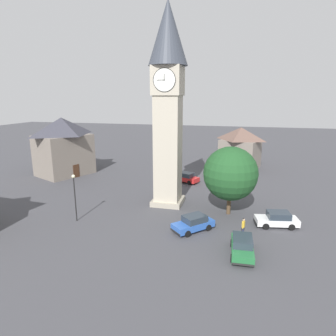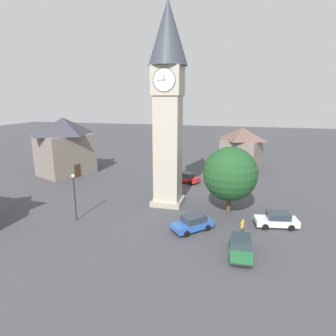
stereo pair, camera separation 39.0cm
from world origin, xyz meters
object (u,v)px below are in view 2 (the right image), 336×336
object	(u,v)px
pedestrian	(242,226)
car_white_side	(193,223)
clock_tower	(168,90)
car_silver_kerb	(241,247)
building_corner_back	(65,146)
building_shop_left	(241,147)
tree	(230,174)
lamp_post	(74,190)
car_red_corner	(277,220)
car_blue_kerb	(186,177)

from	to	relation	value
pedestrian	car_white_side	bearing A→B (deg)	1.64
clock_tower	car_silver_kerb	distance (m)	18.28
pedestrian	building_corner_back	world-z (taller)	building_corner_back
clock_tower	building_shop_left	size ratio (longest dim) A/B	2.77
car_white_side	tree	distance (m)	7.05
clock_tower	pedestrian	distance (m)	16.48
pedestrian	building_shop_left	world-z (taller)	building_shop_left
car_silver_kerb	pedestrian	world-z (taller)	pedestrian
clock_tower	tree	xyz separation A→B (m)	(-7.28, 1.51, -8.77)
pedestrian	lamp_post	size ratio (longest dim) A/B	0.34
car_silver_kerb	building_shop_left	world-z (taller)	building_shop_left
clock_tower	lamp_post	size ratio (longest dim) A/B	4.56
clock_tower	building_corner_back	bearing A→B (deg)	-24.43
lamp_post	car_red_corner	bearing A→B (deg)	-169.75
tree	building_corner_back	distance (m)	29.30
clock_tower	pedestrian	bearing A→B (deg)	144.05
building_corner_back	lamp_post	distance (m)	20.32
car_silver_kerb	lamp_post	distance (m)	17.18
car_white_side	building_shop_left	world-z (taller)	building_shop_left
car_white_side	tree	xyz separation A→B (m)	(-3.12, -5.02, 3.85)
clock_tower	lamp_post	xyz separation A→B (m)	(8.04, 7.24, -10.03)
car_silver_kerb	car_white_side	world-z (taller)	same
clock_tower	car_white_side	bearing A→B (deg)	122.53
car_white_side	lamp_post	xyz separation A→B (m)	(12.21, 0.71, 2.59)
car_blue_kerb	car_red_corner	bearing A→B (deg)	132.06
car_blue_kerb	car_silver_kerb	distance (m)	21.01
car_red_corner	clock_tower	bearing A→B (deg)	-16.54
building_shop_left	building_corner_back	bearing A→B (deg)	23.56
car_silver_kerb	tree	bearing A→B (deg)	-80.33
pedestrian	building_corner_back	bearing A→B (deg)	-28.24
car_red_corner	lamp_post	xyz separation A→B (m)	(20.15, 3.65, 2.59)
pedestrian	tree	world-z (taller)	tree
lamp_post	building_corner_back	bearing A→B (deg)	-53.74
car_red_corner	building_shop_left	distance (m)	25.50
clock_tower	tree	distance (m)	11.50
car_red_corner	pedestrian	distance (m)	4.33
car_red_corner	car_white_side	size ratio (longest dim) A/B	1.06
clock_tower	car_blue_kerb	size ratio (longest dim) A/B	5.12
car_blue_kerb	building_corner_back	world-z (taller)	building_corner_back
building_corner_back	car_red_corner	bearing A→B (deg)	158.44
clock_tower	tree	world-z (taller)	clock_tower
clock_tower	car_blue_kerb	world-z (taller)	clock_tower
building_shop_left	lamp_post	bearing A→B (deg)	60.39
clock_tower	building_shop_left	xyz separation A→B (m)	(-8.26, -21.44, -9.64)
clock_tower	building_corner_back	xyz separation A→B (m)	(20.03, -9.10, -8.56)
car_red_corner	pedestrian	size ratio (longest dim) A/B	2.58
car_blue_kerb	car_white_side	xyz separation A→B (m)	(-3.75, 15.89, 0.00)
car_blue_kerb	tree	world-z (taller)	tree
car_blue_kerb	building_shop_left	distance (m)	14.70
car_silver_kerb	lamp_post	xyz separation A→B (m)	(16.76, -2.70, 2.59)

